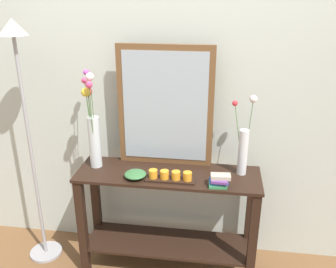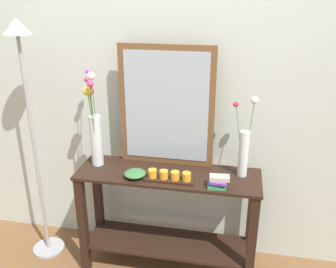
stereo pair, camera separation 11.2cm
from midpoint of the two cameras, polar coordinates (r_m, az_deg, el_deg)
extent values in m
cube|color=brown|center=(2.94, -1.15, -19.52)|extent=(7.00, 6.00, 0.02)
cube|color=beige|center=(2.57, -0.27, 8.81)|extent=(6.40, 0.08, 2.70)
cube|color=black|center=(2.50, -1.29, -6.24)|extent=(1.23, 0.38, 0.02)
cube|color=black|center=(2.81, -1.19, -16.38)|extent=(1.17, 0.34, 0.02)
cube|color=black|center=(2.72, -14.17, -13.85)|extent=(0.06, 0.06, 0.75)
cube|color=black|center=(2.56, 11.55, -16.16)|extent=(0.06, 0.06, 0.75)
cube|color=black|center=(2.95, -12.01, -10.55)|extent=(0.06, 0.06, 0.75)
cube|color=black|center=(2.81, 11.27, -12.38)|extent=(0.06, 0.06, 0.75)
cube|color=brown|center=(2.48, -1.71, 4.19)|extent=(0.64, 0.03, 0.83)
cube|color=#9EADB7|center=(2.47, -1.77, 4.08)|extent=(0.56, 0.00, 0.75)
cylinder|color=silver|center=(2.57, -12.40, -1.24)|extent=(0.08, 0.08, 0.36)
cylinder|color=#4C753D|center=(2.49, -12.53, 1.71)|extent=(0.01, 0.03, 0.62)
sphere|color=silver|center=(2.40, -13.23, 8.55)|extent=(0.05, 0.05, 0.05)
cylinder|color=#4C753D|center=(2.53, -12.82, 0.74)|extent=(0.03, 0.05, 0.52)
sphere|color=yellow|center=(2.43, -13.81, 6.25)|extent=(0.06, 0.06, 0.06)
cylinder|color=#4C753D|center=(2.54, -12.81, 0.74)|extent=(0.03, 0.03, 0.51)
sphere|color=red|center=(2.48, -13.49, 6.33)|extent=(0.06, 0.06, 0.06)
cylinder|color=#4C753D|center=(2.60, -13.15, 1.74)|extent=(0.07, 0.12, 0.55)
sphere|color=#EA4275|center=(2.59, -13.91, 7.97)|extent=(0.04, 0.04, 0.04)
cylinder|color=#4C753D|center=(2.54, -12.99, 2.16)|extent=(0.04, 0.06, 0.63)
sphere|color=#B24CB7|center=(2.49, -13.72, 9.18)|extent=(0.04, 0.04, 0.04)
cylinder|color=#4C753D|center=(2.49, -12.79, 1.11)|extent=(0.03, 0.07, 0.58)
sphere|color=#EA4275|center=(2.37, -13.36, 7.38)|extent=(0.04, 0.04, 0.04)
cylinder|color=silver|center=(2.46, 10.14, -2.80)|extent=(0.06, 0.06, 0.31)
cylinder|color=#4C753D|center=(2.45, 9.53, -0.55)|extent=(0.08, 0.06, 0.45)
sphere|color=red|center=(2.40, 8.93, 4.68)|extent=(0.04, 0.04, 0.04)
cylinder|color=#4C753D|center=(2.43, 10.91, -0.35)|extent=(0.04, 0.05, 0.49)
sphere|color=silver|center=(2.37, 11.67, 5.27)|extent=(0.05, 0.05, 0.05)
cube|color=black|center=(2.40, -1.00, -7.03)|extent=(0.32, 0.09, 0.01)
cylinder|color=orange|center=(2.40, -3.63, -6.13)|extent=(0.06, 0.06, 0.05)
cylinder|color=orange|center=(2.39, -1.89, -6.26)|extent=(0.06, 0.06, 0.05)
cylinder|color=orange|center=(2.38, -0.12, -6.38)|extent=(0.06, 0.06, 0.05)
cylinder|color=orange|center=(2.37, 1.66, -6.50)|extent=(0.06, 0.06, 0.05)
cylinder|color=#38703D|center=(2.45, -6.34, -6.65)|extent=(0.06, 0.06, 0.01)
ellipsoid|color=#38703D|center=(2.44, -6.36, -6.17)|extent=(0.14, 0.14, 0.04)
cube|color=#388E56|center=(2.35, 6.29, -7.81)|extent=(0.12, 0.08, 0.02)
cube|color=#2D519E|center=(2.35, 6.41, -7.25)|extent=(0.13, 0.09, 0.02)
cube|color=#663884|center=(2.33, 6.60, -7.05)|extent=(0.11, 0.09, 0.02)
cube|color=#B2A893|center=(2.33, 6.72, -6.52)|extent=(0.13, 0.07, 0.03)
cylinder|color=#9E9EA3|center=(3.18, -19.18, -16.73)|extent=(0.24, 0.24, 0.02)
cylinder|color=#9E9EA3|center=(2.76, -21.28, -3.14)|extent=(0.02, 0.02, 1.63)
cone|color=beige|center=(2.55, -24.01, 14.80)|extent=(0.18, 0.18, 0.10)
camera|label=1|loc=(0.06, -91.35, -0.54)|focal=39.73mm
camera|label=2|loc=(0.06, 88.65, 0.54)|focal=39.73mm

